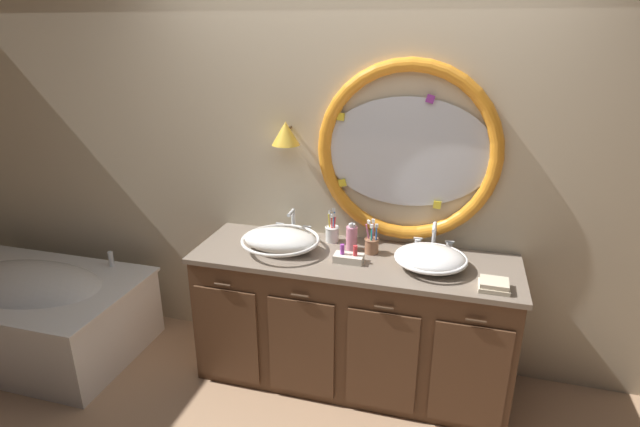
{
  "coord_description": "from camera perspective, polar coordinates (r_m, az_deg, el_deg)",
  "views": [
    {
      "loc": [
        0.59,
        -2.34,
        2.09
      ],
      "look_at": [
        -0.14,
        0.25,
        1.09
      ],
      "focal_mm": 28.08,
      "sensor_mm": 36.0,
      "label": 1
    }
  ],
  "objects": [
    {
      "name": "vanity_counter",
      "position": [
        3.13,
        3.65,
        -11.87
      ],
      "size": [
        1.89,
        0.62,
        0.84
      ],
      "color": "brown",
      "rests_on": "ground_plane"
    },
    {
      "name": "faucet_set_left",
      "position": [
        3.19,
        -3.07,
        -1.36
      ],
      "size": [
        0.24,
        0.11,
        0.18
      ],
      "color": "silver",
      "rests_on": "vanity_counter"
    },
    {
      "name": "ground_plane",
      "position": [
        3.19,
        1.21,
        -20.55
      ],
      "size": [
        14.0,
        14.0,
        0.0
      ],
      "primitive_type": "plane",
      "color": "tan"
    },
    {
      "name": "folded_hand_towel",
      "position": [
        2.71,
        19.21,
        -7.71
      ],
      "size": [
        0.15,
        0.13,
        0.05
      ],
      "color": "beige",
      "rests_on": "vanity_counter"
    },
    {
      "name": "toothbrush_holder_left",
      "position": [
        3.1,
        1.4,
        -2.2
      ],
      "size": [
        0.09,
        0.09,
        0.21
      ],
      "color": "white",
      "rests_on": "vanity_counter"
    },
    {
      "name": "back_wall_assembly",
      "position": [
        3.08,
        4.53,
        5.67
      ],
      "size": [
        6.4,
        0.26,
        2.6
      ],
      "color": "beige",
      "rests_on": "ground_plane"
    },
    {
      "name": "faucet_set_right",
      "position": [
        3.04,
        12.83,
        -2.92
      ],
      "size": [
        0.24,
        0.14,
        0.18
      ],
      "color": "silver",
      "rests_on": "vanity_counter"
    },
    {
      "name": "toiletry_basket",
      "position": [
        2.85,
        3.28,
        -5.02
      ],
      "size": [
        0.17,
        0.09,
        0.1
      ],
      "color": "beige",
      "rests_on": "vanity_counter"
    },
    {
      "name": "soap_dispenser",
      "position": [
        2.99,
        3.63,
        -2.74
      ],
      "size": [
        0.07,
        0.07,
        0.17
      ],
      "color": "pink",
      "rests_on": "vanity_counter"
    },
    {
      "name": "bathtub",
      "position": [
        3.96,
        -30.08,
        -9.33
      ],
      "size": [
        1.47,
        0.89,
        0.61
      ],
      "color": "white",
      "rests_on": "ground_plane"
    },
    {
      "name": "sink_basin_left",
      "position": [
        2.99,
        -4.53,
        -3.03
      ],
      "size": [
        0.47,
        0.47,
        0.13
      ],
      "color": "white",
      "rests_on": "vanity_counter"
    },
    {
      "name": "toothbrush_holder_right",
      "position": [
        2.96,
        5.92,
        -3.52
      ],
      "size": [
        0.09,
        0.09,
        0.21
      ],
      "color": "#996647",
      "rests_on": "vanity_counter"
    },
    {
      "name": "sink_basin_right",
      "position": [
        2.83,
        12.5,
        -5.0
      ],
      "size": [
        0.4,
        0.4,
        0.11
      ],
      "color": "white",
      "rests_on": "vanity_counter"
    }
  ]
}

